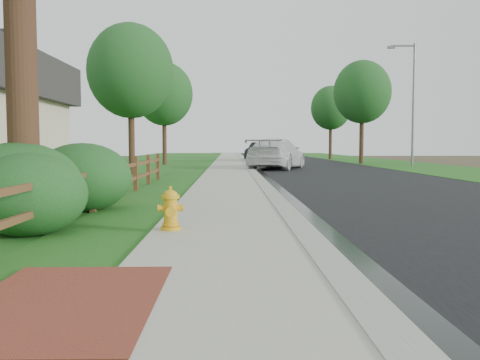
{
  "coord_description": "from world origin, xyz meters",
  "views": [
    {
      "loc": [
        -0.77,
        -5.29,
        1.44
      ],
      "look_at": [
        -0.57,
        4.17,
        0.78
      ],
      "focal_mm": 38.0,
      "sensor_mm": 36.0,
      "label": 1
    }
  ],
  "objects_px": {
    "ranch_fence": "(107,181)",
    "fire_hydrant": "(171,210)",
    "white_suv": "(277,154)",
    "dark_car_mid": "(268,152)",
    "streetlight": "(411,97)"
  },
  "relations": [
    {
      "from": "ranch_fence",
      "to": "fire_hydrant",
      "type": "xyz_separation_m",
      "value": [
        1.9,
        -3.74,
        -0.2
      ]
    },
    {
      "from": "ranch_fence",
      "to": "fire_hydrant",
      "type": "distance_m",
      "value": 4.2
    },
    {
      "from": "fire_hydrant",
      "to": "white_suv",
      "type": "height_order",
      "value": "white_suv"
    },
    {
      "from": "fire_hydrant",
      "to": "dark_car_mid",
      "type": "distance_m",
      "value": 34.19
    },
    {
      "from": "ranch_fence",
      "to": "streetlight",
      "type": "height_order",
      "value": "streetlight"
    },
    {
      "from": "fire_hydrant",
      "to": "streetlight",
      "type": "bearing_deg",
      "value": 62.94
    },
    {
      "from": "fire_hydrant",
      "to": "white_suv",
      "type": "distance_m",
      "value": 22.19
    },
    {
      "from": "fire_hydrant",
      "to": "white_suv",
      "type": "bearing_deg",
      "value": 80.4
    },
    {
      "from": "ranch_fence",
      "to": "streetlight",
      "type": "distance_m",
      "value": 25.81
    },
    {
      "from": "fire_hydrant",
      "to": "streetlight",
      "type": "distance_m",
      "value": 28.05
    },
    {
      "from": "ranch_fence",
      "to": "dark_car_mid",
      "type": "bearing_deg",
      "value": 78.7
    },
    {
      "from": "white_suv",
      "to": "fire_hydrant",
      "type": "bearing_deg",
      "value": 99.36
    },
    {
      "from": "ranch_fence",
      "to": "dark_car_mid",
      "type": "relative_size",
      "value": 3.43
    },
    {
      "from": "fire_hydrant",
      "to": "streetlight",
      "type": "height_order",
      "value": "streetlight"
    },
    {
      "from": "ranch_fence",
      "to": "dark_car_mid",
      "type": "distance_m",
      "value": 30.8
    }
  ]
}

